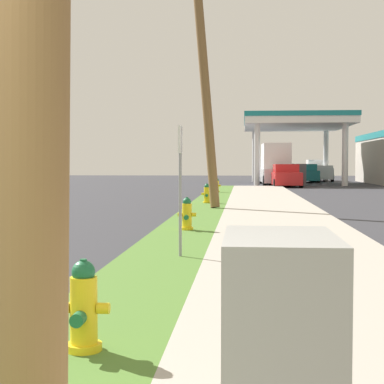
{
  "coord_description": "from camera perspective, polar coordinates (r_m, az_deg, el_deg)",
  "views": [
    {
      "loc": [
        2.03,
        -1.14,
        1.63
      ],
      "look_at": [
        0.86,
        12.59,
        0.98
      ],
      "focal_mm": 56.73,
      "sensor_mm": 36.0,
      "label": 1
    }
  ],
  "objects": [
    {
      "name": "fire_hydrant_nearest",
      "position": [
        5.05,
        -10.15,
        -10.94
      ],
      "size": [
        0.42,
        0.38,
        0.74
      ],
      "color": "yellow",
      "rests_on": "grass_verge"
    },
    {
      "name": "fire_hydrant_second",
      "position": [
        13.79,
        -0.48,
        -2.23
      ],
      "size": [
        0.42,
        0.38,
        0.74
      ],
      "color": "yellow",
      "rests_on": "grass_verge"
    },
    {
      "name": "fire_hydrant_third",
      "position": [
        23.12,
        1.41,
        -0.24
      ],
      "size": [
        0.42,
        0.37,
        0.74
      ],
      "color": "yellow",
      "rests_on": "grass_verge"
    },
    {
      "name": "fire_hydrant_fourth",
      "position": [
        31.85,
        2.35,
        0.57
      ],
      "size": [
        0.42,
        0.37,
        0.74
      ],
      "color": "yellow",
      "rests_on": "grass_verge"
    },
    {
      "name": "utility_pole_midground",
      "position": [
        21.49,
        1.05,
        12.25
      ],
      "size": [
        1.58,
        2.08,
        9.99
      ],
      "color": "brown",
      "rests_on": "grass_verge"
    },
    {
      "name": "street_sign_post",
      "position": [
        9.83,
        -1.12,
        2.72
      ],
      "size": [
        0.05,
        0.36,
        2.12
      ],
      "color": "gray",
      "rests_on": "grass_verge"
    },
    {
      "name": "car_teal_by_near_pump",
      "position": [
        53.28,
        10.65,
        1.68
      ],
      "size": [
        2.0,
        4.53,
        1.57
      ],
      "color": "#197075",
      "rests_on": "ground"
    },
    {
      "name": "car_red_by_far_pump",
      "position": [
        42.61,
        8.77,
        1.45
      ],
      "size": [
        2.13,
        4.58,
        1.57
      ],
      "color": "red",
      "rests_on": "ground"
    },
    {
      "name": "truck_silver_at_forecourt",
      "position": [
        46.39,
        7.82,
        2.51
      ],
      "size": [
        2.28,
        6.45,
        3.11
      ],
      "color": "#BCBCC1",
      "rests_on": "ground"
    },
    {
      "name": "truck_white_on_apron",
      "position": [
        57.0,
        11.79,
        1.93
      ],
      "size": [
        2.15,
        5.41,
        1.97
      ],
      "color": "white",
      "rests_on": "ground"
    }
  ]
}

